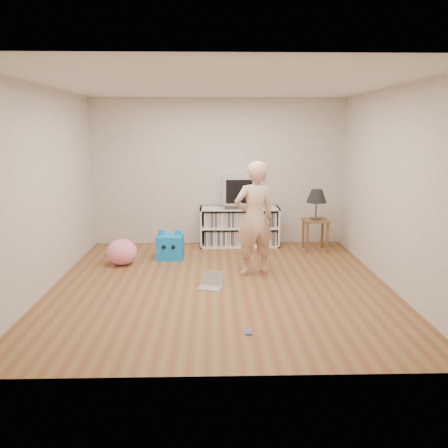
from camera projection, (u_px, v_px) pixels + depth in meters
name	position (u px, v px, depth m)	size (l,w,h in m)	color
ground	(220.00, 284.00, 5.91)	(4.50, 4.50, 0.00)	brown
walls	(220.00, 189.00, 5.63)	(4.52, 4.52, 2.60)	#BDB2A6
ceiling	(220.00, 84.00, 5.36)	(4.50, 4.50, 0.01)	white
media_unit	(239.00, 226.00, 7.83)	(1.40, 0.45, 0.70)	white
dvd_deck	(240.00, 205.00, 7.73)	(0.45, 0.35, 0.07)	gray
crt_tv	(240.00, 189.00, 7.67)	(0.60, 0.53, 0.50)	#9E9EA3
side_table	(315.00, 227.00, 7.47)	(0.42, 0.42, 0.55)	brown
table_lamp	(317.00, 197.00, 7.36)	(0.34, 0.34, 0.52)	#333333
person	(254.00, 219.00, 6.18)	(0.59, 0.39, 1.63)	beige
laptop	(211.00, 283.00, 5.79)	(0.36, 0.32, 0.21)	silver
playing_cards	(248.00, 333.00, 4.48)	(0.07, 0.09, 0.02)	#4361B3
plush_blue	(170.00, 246.00, 7.05)	(0.43, 0.38, 0.48)	#0C83E9
plush_pink	(122.00, 252.00, 6.74)	(0.47, 0.47, 0.40)	pink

